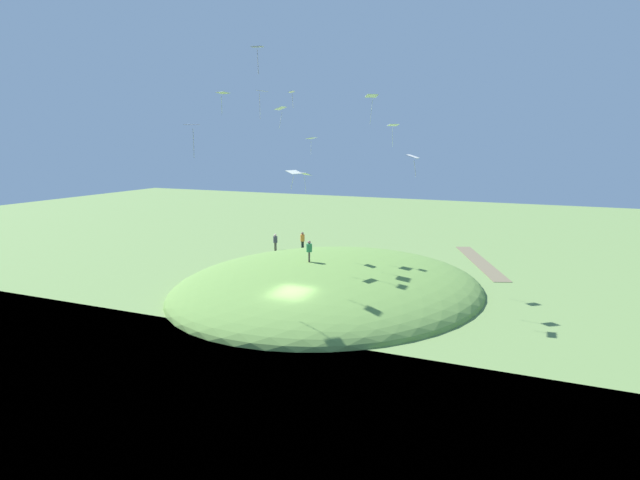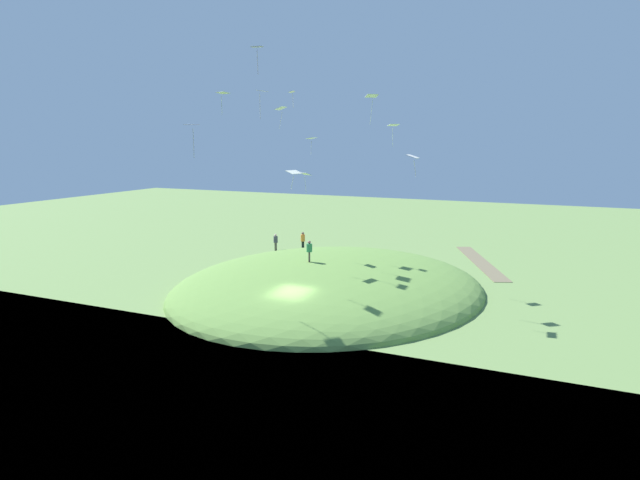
{
  "view_description": "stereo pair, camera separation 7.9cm",
  "coord_description": "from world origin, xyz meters",
  "px_view_note": "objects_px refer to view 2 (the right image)",
  "views": [
    {
      "loc": [
        -32.1,
        -16.47,
        11.95
      ],
      "look_at": [
        3.71,
        -0.46,
        4.89
      ],
      "focal_mm": 31.08,
      "sensor_mm": 36.0,
      "label": 1
    },
    {
      "loc": [
        -32.07,
        -16.54,
        11.95
      ],
      "look_at": [
        3.71,
        -0.46,
        4.89
      ],
      "focal_mm": 31.08,
      "sensor_mm": 36.0,
      "label": 2
    }
  ],
  "objects_px": {
    "kite_11": "(223,94)",
    "kite_2": "(192,126)",
    "person_watching_kites": "(276,240)",
    "kite_1": "(281,109)",
    "kite_4": "(292,93)",
    "kite_0": "(311,139)",
    "kite_9": "(413,157)",
    "kite_10": "(393,126)",
    "kite_3": "(262,93)",
    "kite_7": "(372,98)",
    "kite_6": "(305,175)",
    "kite_8": "(294,173)",
    "kite_5": "(257,49)",
    "person_near_shore": "(303,239)",
    "person_on_hilltop": "(309,249)"
  },
  "relations": [
    {
      "from": "kite_0",
      "to": "kite_9",
      "type": "bearing_deg",
      "value": -118.07
    },
    {
      "from": "person_near_shore",
      "to": "kite_2",
      "type": "relative_size",
      "value": 0.84
    },
    {
      "from": "kite_6",
      "to": "kite_5",
      "type": "bearing_deg",
      "value": -163.76
    },
    {
      "from": "person_near_shore",
      "to": "kite_8",
      "type": "xyz_separation_m",
      "value": [
        -12.48,
        -5.38,
        7.54
      ]
    },
    {
      "from": "person_near_shore",
      "to": "person_watching_kites",
      "type": "height_order",
      "value": "person_watching_kites"
    },
    {
      "from": "kite_3",
      "to": "kite_7",
      "type": "height_order",
      "value": "kite_3"
    },
    {
      "from": "kite_4",
      "to": "kite_11",
      "type": "height_order",
      "value": "kite_4"
    },
    {
      "from": "kite_2",
      "to": "kite_10",
      "type": "bearing_deg",
      "value": -32.02
    },
    {
      "from": "person_watching_kites",
      "to": "kite_2",
      "type": "relative_size",
      "value": 0.76
    },
    {
      "from": "kite_8",
      "to": "kite_3",
      "type": "bearing_deg",
      "value": 68.23
    },
    {
      "from": "kite_5",
      "to": "kite_8",
      "type": "xyz_separation_m",
      "value": [
        11.14,
        3.5,
        -7.22
      ]
    },
    {
      "from": "person_on_hilltop",
      "to": "kite_8",
      "type": "bearing_deg",
      "value": -44.53
    },
    {
      "from": "kite_5",
      "to": "kite_11",
      "type": "height_order",
      "value": "kite_5"
    },
    {
      "from": "person_on_hilltop",
      "to": "person_watching_kites",
      "type": "height_order",
      "value": "person_on_hilltop"
    },
    {
      "from": "kite_4",
      "to": "kite_7",
      "type": "bearing_deg",
      "value": -114.32
    },
    {
      "from": "kite_0",
      "to": "kite_10",
      "type": "distance_m",
      "value": 7.0
    },
    {
      "from": "person_on_hilltop",
      "to": "kite_6",
      "type": "bearing_deg",
      "value": -171.53
    },
    {
      "from": "person_watching_kites",
      "to": "kite_0",
      "type": "relative_size",
      "value": 1.14
    },
    {
      "from": "person_near_shore",
      "to": "kite_6",
      "type": "distance_m",
      "value": 12.23
    },
    {
      "from": "person_watching_kites",
      "to": "kite_0",
      "type": "bearing_deg",
      "value": 69.36
    },
    {
      "from": "kite_5",
      "to": "kite_8",
      "type": "height_order",
      "value": "kite_5"
    },
    {
      "from": "kite_6",
      "to": "kite_7",
      "type": "distance_m",
      "value": 8.49
    },
    {
      "from": "kite_6",
      "to": "kite_7",
      "type": "height_order",
      "value": "kite_7"
    },
    {
      "from": "kite_2",
      "to": "kite_5",
      "type": "distance_m",
      "value": 8.72
    },
    {
      "from": "person_watching_kites",
      "to": "kite_1",
      "type": "bearing_deg",
      "value": 43.4
    },
    {
      "from": "person_watching_kites",
      "to": "kite_3",
      "type": "height_order",
      "value": "kite_3"
    },
    {
      "from": "kite_8",
      "to": "kite_9",
      "type": "distance_m",
      "value": 9.33
    },
    {
      "from": "person_on_hilltop",
      "to": "kite_0",
      "type": "relative_size",
      "value": 1.19
    },
    {
      "from": "person_watching_kites",
      "to": "kite_4",
      "type": "distance_m",
      "value": 14.06
    },
    {
      "from": "kite_6",
      "to": "kite_10",
      "type": "distance_m",
      "value": 8.28
    },
    {
      "from": "kite_0",
      "to": "kite_10",
      "type": "relative_size",
      "value": 0.78
    },
    {
      "from": "kite_5",
      "to": "kite_3",
      "type": "bearing_deg",
      "value": 29.18
    },
    {
      "from": "kite_11",
      "to": "kite_2",
      "type": "bearing_deg",
      "value": -174.7
    },
    {
      "from": "kite_0",
      "to": "kite_7",
      "type": "xyz_separation_m",
      "value": [
        -2.59,
        -6.25,
        3.03
      ]
    },
    {
      "from": "person_watching_kites",
      "to": "kite_11",
      "type": "bearing_deg",
      "value": 21.46
    },
    {
      "from": "kite_7",
      "to": "kite_9",
      "type": "xyz_separation_m",
      "value": [
        -2.91,
        -4.07,
        -4.31
      ]
    },
    {
      "from": "kite_6",
      "to": "kite_8",
      "type": "distance_m",
      "value": 3.78
    },
    {
      "from": "kite_10",
      "to": "kite_11",
      "type": "relative_size",
      "value": 1.18
    },
    {
      "from": "kite_6",
      "to": "kite_2",
      "type": "bearing_deg",
      "value": 166.66
    },
    {
      "from": "kite_9",
      "to": "kite_0",
      "type": "bearing_deg",
      "value": 61.93
    },
    {
      "from": "kite_6",
      "to": "kite_11",
      "type": "relative_size",
      "value": 1.08
    },
    {
      "from": "person_on_hilltop",
      "to": "kite_5",
      "type": "bearing_deg",
      "value": -10.72
    },
    {
      "from": "kite_10",
      "to": "kite_11",
      "type": "bearing_deg",
      "value": 137.26
    },
    {
      "from": "kite_0",
      "to": "kite_4",
      "type": "distance_m",
      "value": 4.89
    },
    {
      "from": "kite_2",
      "to": "kite_5",
      "type": "bearing_deg",
      "value": -115.63
    },
    {
      "from": "kite_8",
      "to": "person_on_hilltop",
      "type": "bearing_deg",
      "value": -20.73
    },
    {
      "from": "kite_0",
      "to": "kite_1",
      "type": "bearing_deg",
      "value": 148.06
    },
    {
      "from": "person_on_hilltop",
      "to": "kite_7",
      "type": "height_order",
      "value": "kite_7"
    },
    {
      "from": "kite_2",
      "to": "kite_11",
      "type": "relative_size",
      "value": 1.38
    },
    {
      "from": "kite_11",
      "to": "person_watching_kites",
      "type": "bearing_deg",
      "value": 11.72
    }
  ]
}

